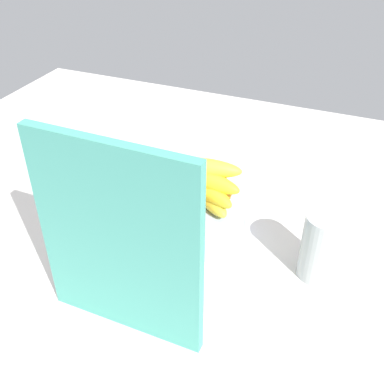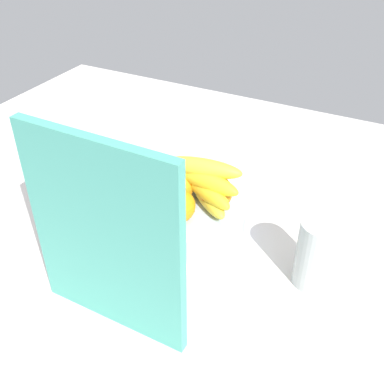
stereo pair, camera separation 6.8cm
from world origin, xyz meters
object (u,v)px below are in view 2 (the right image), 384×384
object	(u,v)px
cutting_board	(105,239)
banana_bunch	(205,183)
orange_center	(179,184)
jar_lid	(130,183)
fruit_bowl	(192,217)
orange_front_left	(178,206)
orange_front_right	(216,192)
thermos_tumbler	(317,253)

from	to	relation	value
cutting_board	banana_bunch	bearing A→B (deg)	-92.68
orange_center	cutting_board	world-z (taller)	cutting_board
cutting_board	jar_lid	distance (cm)	45.23
orange_center	fruit_bowl	bearing A→B (deg)	155.20
orange_front_left	jar_lid	xyz separation A→B (cm)	(20.88, -12.70, -8.34)
orange_center	orange_front_left	bearing A→B (deg)	117.57
orange_front_left	orange_center	size ratio (longest dim) A/B	1.00
orange_center	jar_lid	world-z (taller)	orange_center
orange_front_right	orange_center	size ratio (longest dim) A/B	1.00
cutting_board	jar_lid	size ratio (longest dim) A/B	5.79
orange_center	thermos_tumbler	world-z (taller)	thermos_tumbler
thermos_tumbler	orange_center	bearing A→B (deg)	-10.34
orange_front_right	thermos_tumbler	size ratio (longest dim) A/B	0.51
jar_lid	thermos_tumbler	bearing A→B (deg)	166.85
fruit_bowl	orange_front_right	size ratio (longest dim) A/B	3.26
orange_front_right	jar_lid	xyz separation A→B (cm)	(25.64, -4.65, -8.34)
orange_front_right	banana_bunch	distance (cm)	3.13
fruit_bowl	thermos_tumbler	size ratio (longest dim) A/B	1.65
fruit_bowl	thermos_tumbler	xyz separation A→B (cm)	(-28.00, 3.93, 4.30)
fruit_bowl	banana_bunch	world-z (taller)	banana_bunch
orange_front_left	thermos_tumbler	size ratio (longest dim) A/B	0.51
orange_front_left	cutting_board	xyz separation A→B (cm)	(-0.03, 23.46, 9.02)
fruit_bowl	orange_front_right	bearing A→B (deg)	-144.89
cutting_board	thermos_tumbler	size ratio (longest dim) A/B	2.56
banana_bunch	cutting_board	distance (cm)	31.99
orange_front_left	banana_bunch	bearing A→B (deg)	-106.15
orange_front_right	jar_lid	distance (cm)	27.37
banana_bunch	thermos_tumbler	bearing A→B (deg)	166.21
orange_front_left	orange_front_right	size ratio (longest dim) A/B	1.00
fruit_bowl	orange_front_left	world-z (taller)	orange_front_left
thermos_tumbler	jar_lid	distance (cm)	51.15
orange_front_right	cutting_board	xyz separation A→B (cm)	(4.73, 31.51, 9.02)
orange_front_right	banana_bunch	world-z (taller)	banana_bunch
banana_bunch	orange_front_left	bearing A→B (deg)	73.85
fruit_bowl	orange_front_right	xyz separation A→B (cm)	(-4.22, -2.97, 6.27)
orange_front_left	jar_lid	distance (cm)	25.83
orange_center	jar_lid	bearing A→B (deg)	-18.24
orange_front_left	cutting_board	size ratio (longest dim) A/B	0.20
fruit_bowl	jar_lid	xyz separation A→B (cm)	(21.43, -7.62, -2.07)
orange_front_right	thermos_tumbler	xyz separation A→B (cm)	(-23.78, 6.90, -1.96)
fruit_bowl	jar_lid	bearing A→B (deg)	-19.57
fruit_bowl	orange_center	world-z (taller)	orange_center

